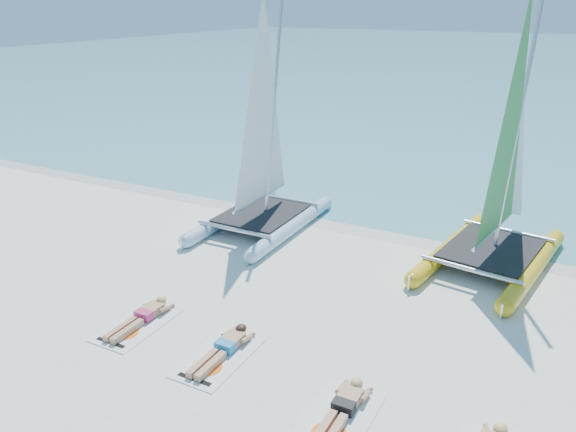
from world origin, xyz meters
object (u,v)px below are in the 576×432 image
towel_a (137,325)px  towel_b (218,358)px  towel_c (338,421)px  sunbather_c (342,408)px  catamaran_blue (262,157)px  catamaran_yellow (508,175)px  sunbather_b (224,348)px  sunbather_a (143,316)px

towel_a → towel_b: 2.16m
towel_c → towel_a: bearing=171.9°
towel_b → sunbather_c: 2.69m
catamaran_blue → catamaran_yellow: bearing=8.2°
sunbather_b → towel_c: (2.67, -0.72, -0.11)m
catamaran_yellow → sunbather_a: catamaran_yellow is taller
sunbather_a → towel_b: bearing=-9.3°
catamaran_yellow → towel_b: catamaran_yellow is taller
towel_b → towel_c: (2.67, -0.53, 0.00)m
catamaran_blue → towel_c: 8.80m
catamaran_yellow → towel_a: (-6.08, -6.95, -2.26)m
catamaran_yellow → towel_c: size_ratio=3.89×
catamaran_yellow → sunbather_a: 9.34m
catamaran_yellow → sunbather_c: catamaran_yellow is taller
catamaran_yellow → sunbather_a: (-6.08, -6.76, -2.15)m
sunbather_c → towel_a: bearing=174.1°
catamaran_yellow → towel_c: 8.06m
catamaran_yellow → towel_b: bearing=-110.3°
towel_a → catamaran_blue: bearing=94.3°
towel_a → sunbather_b: 2.16m
towel_a → sunbather_a: bearing=90.0°
catamaran_yellow → sunbather_a: size_ratio=4.17×
towel_b → sunbather_a: bearing=170.7°
towel_b → sunbather_b: size_ratio=1.07×
towel_a → towel_b: bearing=-4.3°
towel_a → sunbather_c: sunbather_c is taller
towel_c → sunbather_c: size_ratio=1.07×
catamaran_yellow → sunbather_b: bearing=-111.0°
towel_a → sunbather_b: sunbather_b is taller
towel_b → towel_c: size_ratio=1.00×
catamaran_yellow → sunbather_c: bearing=-91.0°
catamaran_blue → towel_b: 7.04m
catamaran_yellow → towel_b: (-3.93, -7.11, -2.26)m
sunbather_b → sunbather_c: size_ratio=1.00×
catamaran_yellow → sunbather_b: 8.24m
towel_b → sunbather_c: bearing=-7.2°
sunbather_c → catamaran_yellow: bearing=80.4°
sunbather_a → sunbather_b: size_ratio=1.00×
catamaran_yellow → towel_c: (-1.26, -7.64, -2.26)m
catamaran_yellow → towel_c: catamaran_yellow is taller
towel_b → towel_c: bearing=-11.2°
catamaran_blue → sunbather_a: (0.45, -5.84, -1.99)m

